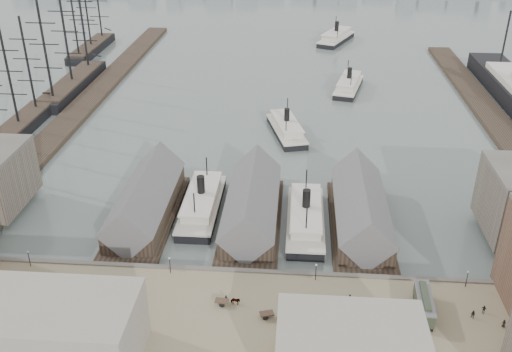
# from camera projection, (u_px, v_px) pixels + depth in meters

# --- Properties ---
(ground) EXTENTS (900.00, 900.00, 0.00)m
(ground) POSITION_uv_depth(u_px,v_px,m) (246.00, 264.00, 124.54)
(ground) COLOR #566360
(ground) RESTS_ON ground
(quay) EXTENTS (180.00, 30.00, 2.00)m
(quay) POSITION_uv_depth(u_px,v_px,m) (236.00, 323.00, 106.42)
(quay) COLOR #827557
(quay) RESTS_ON ground
(seawall) EXTENTS (180.00, 1.20, 2.30)m
(seawall) POSITION_uv_depth(u_px,v_px,m) (243.00, 274.00, 119.41)
(seawall) COLOR #59544C
(seawall) RESTS_ON ground
(west_wharf) EXTENTS (10.00, 220.00, 1.60)m
(west_wharf) POSITION_uv_depth(u_px,v_px,m) (92.00, 97.00, 217.03)
(west_wharf) COLOR #2D231C
(west_wharf) RESTS_ON ground
(east_wharf) EXTENTS (10.00, 180.00, 1.60)m
(east_wharf) POSITION_uv_depth(u_px,v_px,m) (492.00, 117.00, 198.39)
(east_wharf) COLOR #2D231C
(east_wharf) RESTS_ON ground
(ferry_shed_west) EXTENTS (14.00, 42.00, 12.60)m
(ferry_shed_west) POSITION_uv_depth(u_px,v_px,m) (146.00, 202.00, 139.03)
(ferry_shed_west) COLOR #2D231C
(ferry_shed_west) RESTS_ON ground
(ferry_shed_center) EXTENTS (14.00, 42.00, 12.60)m
(ferry_shed_center) POSITION_uv_depth(u_px,v_px,m) (252.00, 206.00, 137.29)
(ferry_shed_center) COLOR #2D231C
(ferry_shed_center) RESTS_ON ground
(ferry_shed_east) EXTENTS (14.00, 42.00, 12.60)m
(ferry_shed_east) POSITION_uv_depth(u_px,v_px,m) (361.00, 210.00, 135.54)
(ferry_shed_east) COLOR #2D231C
(ferry_shed_east) RESTS_ON ground
(street_bldg_west) EXTENTS (30.00, 16.00, 12.00)m
(street_bldg_west) POSITION_uv_depth(u_px,v_px,m) (48.00, 332.00, 94.58)
(street_bldg_west) COLOR gray
(street_bldg_west) RESTS_ON quay
(lamp_post_far_w) EXTENTS (0.44, 0.44, 3.92)m
(lamp_post_far_w) POSITION_uv_depth(u_px,v_px,m) (28.00, 256.00, 119.19)
(lamp_post_far_w) COLOR black
(lamp_post_far_w) RESTS_ON quay
(lamp_post_near_w) EXTENTS (0.44, 0.44, 3.92)m
(lamp_post_near_w) POSITION_uv_depth(u_px,v_px,m) (170.00, 262.00, 117.18)
(lamp_post_near_w) COLOR black
(lamp_post_near_w) RESTS_ON quay
(lamp_post_near_e) EXTENTS (0.44, 0.44, 3.92)m
(lamp_post_near_e) POSITION_uv_depth(u_px,v_px,m) (316.00, 269.00, 115.16)
(lamp_post_near_e) COLOR black
(lamp_post_near_e) RESTS_ON quay
(lamp_post_far_e) EXTENTS (0.44, 0.44, 3.92)m
(lamp_post_far_e) POSITION_uv_depth(u_px,v_px,m) (467.00, 276.00, 113.15)
(lamp_post_far_e) COLOR black
(lamp_post_far_e) RESTS_ON quay
(ferry_docked_west) EXTENTS (8.86, 29.54, 10.55)m
(ferry_docked_west) POSITION_uv_depth(u_px,v_px,m) (202.00, 203.00, 143.00)
(ferry_docked_west) COLOR black
(ferry_docked_west) RESTS_ON ground
(ferry_docked_east) EXTENTS (8.81, 29.35, 10.48)m
(ferry_docked_east) POSITION_uv_depth(u_px,v_px,m) (306.00, 217.00, 137.00)
(ferry_docked_east) COLOR black
(ferry_docked_east) RESTS_ON ground
(ferry_open_near) EXTENTS (14.77, 27.93, 9.56)m
(ferry_open_near) POSITION_uv_depth(u_px,v_px,m) (287.00, 128.00, 186.21)
(ferry_open_near) COLOR black
(ferry_open_near) RESTS_ON ground
(ferry_open_mid) EXTENTS (14.07, 28.33, 9.71)m
(ferry_open_mid) POSITION_uv_depth(u_px,v_px,m) (349.00, 85.00, 225.15)
(ferry_open_mid) COLOR black
(ferry_open_mid) RESTS_ON ground
(ferry_open_far) EXTENTS (20.84, 32.42, 11.16)m
(ferry_open_far) POSITION_uv_depth(u_px,v_px,m) (336.00, 37.00, 290.92)
(ferry_open_far) COLOR black
(ferry_open_far) RESTS_ON ground
(sailing_ship_near) EXTENTS (8.54, 58.85, 35.12)m
(sailing_ship_near) POSITION_uv_depth(u_px,v_px,m) (10.00, 133.00, 181.58)
(sailing_ship_near) COLOR black
(sailing_ship_near) RESTS_ON ground
(sailing_ship_mid) EXTENTS (9.51, 54.96, 39.11)m
(sailing_ship_mid) POSITION_uv_depth(u_px,v_px,m) (73.00, 83.00, 225.35)
(sailing_ship_mid) COLOR black
(sailing_ship_mid) RESTS_ON ground
(sailing_ship_far) EXTENTS (8.60, 47.77, 35.35)m
(sailing_ship_far) POSITION_uv_depth(u_px,v_px,m) (91.00, 47.00, 274.37)
(sailing_ship_far) COLOR black
(sailing_ship_far) RESTS_ON ground
(tram) EXTENTS (3.31, 10.87, 3.83)m
(tram) POSITION_uv_depth(u_px,v_px,m) (424.00, 305.00, 106.59)
(tram) COLOR black
(tram) RESTS_ON quay
(horse_cart_left) EXTENTS (4.69, 3.56, 1.60)m
(horse_cart_left) POSITION_uv_depth(u_px,v_px,m) (42.00, 281.00, 114.61)
(horse_cart_left) COLOR black
(horse_cart_left) RESTS_ON quay
(horse_cart_center) EXTENTS (4.97, 1.78, 1.64)m
(horse_cart_center) POSITION_uv_depth(u_px,v_px,m) (231.00, 301.00, 109.22)
(horse_cart_center) COLOR black
(horse_cart_center) RESTS_ON quay
(horse_cart_right) EXTENTS (4.89, 2.83, 1.71)m
(horse_cart_right) POSITION_uv_depth(u_px,v_px,m) (277.00, 317.00, 105.34)
(horse_cart_right) COLOR black
(horse_cart_right) RESTS_ON quay
(pedestrian_1) EXTENTS (0.92, 1.01, 1.70)m
(pedestrian_1) POSITION_uv_depth(u_px,v_px,m) (53.00, 320.00, 104.60)
(pedestrian_1) COLOR black
(pedestrian_1) RESTS_ON quay
(pedestrian_2) EXTENTS (0.85, 1.18, 1.64)m
(pedestrian_2) POSITION_uv_depth(u_px,v_px,m) (140.00, 289.00, 112.62)
(pedestrian_2) COLOR black
(pedestrian_2) RESTS_ON quay
(pedestrian_3) EXTENTS (1.03, 0.70, 1.62)m
(pedestrian_3) POSITION_uv_depth(u_px,v_px,m) (129.00, 341.00, 99.95)
(pedestrian_3) COLOR black
(pedestrian_3) RESTS_ON quay
(pedestrian_4) EXTENTS (0.89, 0.69, 1.60)m
(pedestrian_4) POSITION_uv_depth(u_px,v_px,m) (226.00, 299.00, 109.90)
(pedestrian_4) COLOR black
(pedestrian_4) RESTS_ON quay
(pedestrian_5) EXTENTS (0.62, 0.47, 1.64)m
(pedestrian_5) POSITION_uv_depth(u_px,v_px,m) (322.00, 334.00, 101.42)
(pedestrian_5) COLOR black
(pedestrian_5) RESTS_ON quay
(pedestrian_6) EXTENTS (0.98, 0.88, 1.67)m
(pedestrian_6) POSITION_uv_depth(u_px,v_px,m) (350.00, 298.00, 110.05)
(pedestrian_6) COLOR black
(pedestrian_6) RESTS_ON quay
(pedestrian_7) EXTENTS (1.16, 1.05, 1.57)m
(pedestrian_7) POSITION_uv_depth(u_px,v_px,m) (392.00, 349.00, 98.25)
(pedestrian_7) COLOR black
(pedestrian_7) RESTS_ON quay
(pedestrian_8) EXTENTS (1.12, 0.77, 1.76)m
(pedestrian_8) POSITION_uv_depth(u_px,v_px,m) (484.00, 309.00, 107.12)
(pedestrian_8) COLOR black
(pedestrian_8) RESTS_ON quay
(pedestrian_9) EXTENTS (0.88, 0.67, 1.61)m
(pedestrian_9) POSITION_uv_depth(u_px,v_px,m) (504.00, 323.00, 103.83)
(pedestrian_9) COLOR black
(pedestrian_9) RESTS_ON quay
(pedestrian_10) EXTENTS (1.04, 1.06, 1.72)m
(pedestrian_10) POSITION_uv_depth(u_px,v_px,m) (473.00, 315.00, 105.86)
(pedestrian_10) COLOR black
(pedestrian_10) RESTS_ON quay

